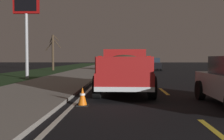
{
  "coord_description": "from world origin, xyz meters",
  "views": [
    {
      "loc": [
        -0.9,
        1.89,
        1.47
      ],
      "look_at": [
        11.09,
        2.31,
        0.95
      ],
      "focal_mm": 43.15,
      "sensor_mm": 36.0,
      "label": 1
    }
  ],
  "objects": [
    {
      "name": "grass_verge",
      "position": [
        27.0,
        10.7,
        0.0
      ],
      "size": [
        108.0,
        6.0,
        0.01
      ],
      "primitive_type": "cube",
      "color": "#1E3819",
      "rests_on": "ground"
    },
    {
      "name": "traffic_cone_near",
      "position": [
        7.35,
        3.09,
        0.28
      ],
      "size": [
        0.36,
        0.36,
        0.58
      ],
      "color": "black",
      "rests_on": "ground"
    },
    {
      "name": "sedan_tan",
      "position": [
        31.04,
        1.8,
        0.78
      ],
      "size": [
        4.41,
        2.03,
        1.54
      ],
      "color": "#9E845B",
      "rests_on": "ground"
    },
    {
      "name": "pickup_truck",
      "position": [
        10.68,
        1.75,
        0.98
      ],
      "size": [
        5.45,
        2.34,
        1.87
      ],
      "color": "maroon",
      "rests_on": "ground"
    },
    {
      "name": "bare_tree_far",
      "position": [
        32.1,
        10.35,
        2.34
      ],
      "size": [
        1.02,
        1.93,
        4.45
      ],
      "color": "#423323",
      "rests_on": "ground"
    },
    {
      "name": "sidewalk_shoulder",
      "position": [
        27.0,
        5.7,
        0.06
      ],
      "size": [
        108.0,
        4.0,
        0.12
      ],
      "primitive_type": "cube",
      "color": "gray",
      "rests_on": "ground"
    },
    {
      "name": "sedan_black",
      "position": [
        32.51,
        -1.89,
        0.78
      ],
      "size": [
        4.41,
        2.03,
        1.54
      ],
      "color": "black",
      "rests_on": "ground"
    },
    {
      "name": "lane_markings",
      "position": [
        28.96,
        2.55,
        0.0
      ],
      "size": [
        108.0,
        3.54,
        0.01
      ],
      "color": "yellow",
      "rests_on": "ground"
    },
    {
      "name": "ground",
      "position": [
        27.0,
        0.0,
        0.0
      ],
      "size": [
        144.0,
        144.0,
        0.0
      ],
      "primitive_type": "plane",
      "color": "black"
    },
    {
      "name": "gas_price_sign",
      "position": [
        18.54,
        8.81,
        5.2
      ],
      "size": [
        0.27,
        1.9,
        6.92
      ],
      "color": "#99999E",
      "rests_on": "ground"
    }
  ]
}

